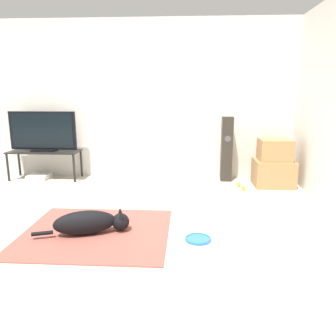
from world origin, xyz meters
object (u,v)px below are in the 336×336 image
(dog, at_px, (91,222))
(floor_speaker, at_px, (227,149))
(tv_stand, at_px, (45,154))
(tennis_ball_near_speaker, at_px, (243,188))
(cardboard_box_upper, at_px, (275,150))
(game_console, at_px, (39,176))
(tennis_ball_by_boxes, at_px, (238,184))
(cardboard_box_lower, at_px, (273,173))
(tv, at_px, (43,132))
(frisbee, at_px, (198,239))

(dog, relative_size, floor_speaker, 0.89)
(dog, xyz_separation_m, floor_speaker, (1.59, 2.20, 0.39))
(tv_stand, relative_size, tennis_ball_near_speaker, 17.39)
(cardboard_box_upper, height_order, game_console, cardboard_box_upper)
(dog, height_order, game_console, dog)
(tennis_ball_near_speaker, bearing_deg, game_console, 171.86)
(tennis_ball_by_boxes, xyz_separation_m, tennis_ball_near_speaker, (0.04, -0.21, 0.00))
(cardboard_box_lower, xyz_separation_m, game_console, (-3.78, 0.19, -0.16))
(tv, height_order, tennis_ball_near_speaker, tv)
(cardboard_box_upper, xyz_separation_m, game_console, (-3.78, 0.20, -0.52))
(game_console, bearing_deg, dog, -54.67)
(dog, bearing_deg, game_console, 125.33)
(floor_speaker, bearing_deg, dog, -125.93)
(cardboard_box_lower, distance_m, cardboard_box_upper, 0.36)
(cardboard_box_lower, height_order, game_console, cardboard_box_lower)
(tennis_ball_near_speaker, bearing_deg, tennis_ball_by_boxes, 102.02)
(frisbee, xyz_separation_m, tennis_ball_by_boxes, (0.67, 1.92, 0.02))
(tv, bearing_deg, cardboard_box_upper, -3.48)
(dog, relative_size, tv_stand, 0.80)
(cardboard_box_lower, distance_m, tv_stand, 3.68)
(tv, relative_size, tennis_ball_by_boxes, 16.52)
(dog, bearing_deg, tennis_ball_by_boxes, 46.56)
(cardboard_box_lower, xyz_separation_m, cardboard_box_upper, (-0.00, -0.01, 0.36))
(floor_speaker, distance_m, tennis_ball_by_boxes, 0.62)
(tennis_ball_near_speaker, distance_m, game_console, 3.33)
(cardboard_box_lower, relative_size, game_console, 1.80)
(cardboard_box_upper, distance_m, floor_speaker, 0.74)
(tennis_ball_near_speaker, height_order, game_console, game_console)
(dog, xyz_separation_m, cardboard_box_lower, (2.28, 1.93, 0.07))
(tv, xyz_separation_m, tennis_ball_by_boxes, (3.13, -0.29, -0.75))
(cardboard_box_lower, relative_size, floor_speaker, 0.56)
(frisbee, xyz_separation_m, tv_stand, (-2.46, 2.20, 0.40))
(dog, relative_size, cardboard_box_lower, 1.58)
(frisbee, distance_m, tv, 3.39)
(dog, xyz_separation_m, cardboard_box_upper, (2.28, 1.91, 0.43))
(dog, distance_m, tennis_ball_near_speaker, 2.44)
(tv_stand, relative_size, tennis_ball_by_boxes, 17.39)
(game_console, bearing_deg, floor_speaker, 1.56)
(tv_stand, height_order, tennis_ball_by_boxes, tv_stand)
(tennis_ball_by_boxes, distance_m, game_console, 3.26)
(floor_speaker, height_order, tennis_ball_by_boxes, floor_speaker)
(cardboard_box_upper, height_order, tv, tv)
(frisbee, distance_m, game_console, 3.38)
(tennis_ball_by_boxes, bearing_deg, tennis_ball_near_speaker, -77.98)
(cardboard_box_upper, bearing_deg, tennis_ball_near_speaker, -150.87)
(frisbee, relative_size, cardboard_box_upper, 0.55)
(cardboard_box_lower, height_order, tv, tv)
(tv, relative_size, game_console, 3.38)
(cardboard_box_upper, bearing_deg, cardboard_box_lower, 73.78)
(dog, relative_size, cardboard_box_upper, 1.96)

